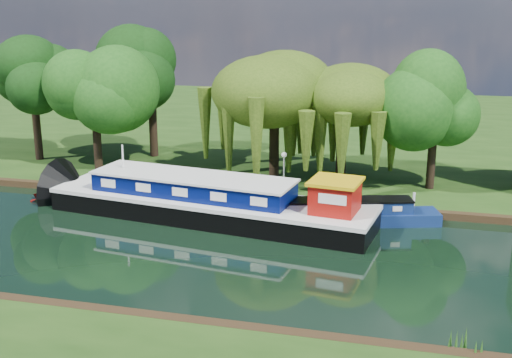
# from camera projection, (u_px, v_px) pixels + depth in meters

# --- Properties ---
(ground) EXTENTS (120.00, 120.00, 0.00)m
(ground) POSITION_uv_depth(u_px,v_px,m) (234.00, 252.00, 33.44)
(ground) COLOR black
(far_bank) EXTENTS (120.00, 52.00, 0.45)m
(far_bank) POSITION_uv_depth(u_px,v_px,m) (326.00, 127.00, 65.14)
(far_bank) COLOR #1A390F
(far_bank) RESTS_ON ground
(dutch_barge) EXTENTS (20.36, 7.19, 4.21)m
(dutch_barge) POSITION_uv_depth(u_px,v_px,m) (212.00, 202.00, 38.31)
(dutch_barge) COLOR black
(dutch_barge) RESTS_ON ground
(narrowboat) EXTENTS (11.13, 4.90, 1.61)m
(narrowboat) POSITION_uv_depth(u_px,v_px,m) (345.00, 214.00, 37.59)
(narrowboat) COLOR navy
(narrowboat) RESTS_ON ground
(red_dinghy) EXTENTS (3.48, 2.99, 0.61)m
(red_dinghy) POSITION_uv_depth(u_px,v_px,m) (53.00, 200.00, 42.09)
(red_dinghy) COLOR maroon
(red_dinghy) RESTS_ON ground
(willow_left) EXTENTS (6.99, 6.99, 8.38)m
(willow_left) POSITION_uv_depth(u_px,v_px,m) (275.00, 91.00, 44.74)
(willow_left) COLOR black
(willow_left) RESTS_ON far_bank
(willow_right) EXTENTS (5.97, 5.97, 7.27)m
(willow_right) POSITION_uv_depth(u_px,v_px,m) (343.00, 106.00, 43.38)
(willow_right) COLOR black
(willow_right) RESTS_ON far_bank
(tree_far_left) EXTENTS (5.47, 5.47, 8.81)m
(tree_far_left) POSITION_uv_depth(u_px,v_px,m) (94.00, 89.00, 46.31)
(tree_far_left) COLOR black
(tree_far_left) RESTS_ON far_bank
(tree_far_back) EXTENTS (5.19, 5.19, 8.72)m
(tree_far_back) POSITION_uv_depth(u_px,v_px,m) (33.00, 83.00, 49.56)
(tree_far_back) COLOR black
(tree_far_back) RESTS_ON far_bank
(tree_far_mid) EXTENTS (5.82, 5.82, 9.52)m
(tree_far_mid) POSITION_uv_depth(u_px,v_px,m) (151.00, 75.00, 50.54)
(tree_far_mid) COLOR black
(tree_far_mid) RESTS_ON far_bank
(tree_far_right) EXTENTS (4.84, 4.84, 7.92)m
(tree_far_right) POSITION_uv_depth(u_px,v_px,m) (435.00, 108.00, 41.85)
(tree_far_right) COLOR black
(tree_far_right) RESTS_ON far_bank
(lamppost) EXTENTS (0.36, 0.36, 2.56)m
(lamppost) POSITION_uv_depth(u_px,v_px,m) (284.00, 161.00, 42.48)
(lamppost) COLOR silver
(lamppost) RESTS_ON far_bank
(mooring_posts) EXTENTS (19.16, 0.16, 1.00)m
(mooring_posts) POSITION_uv_depth(u_px,v_px,m) (262.00, 190.00, 41.14)
(mooring_posts) COLOR silver
(mooring_posts) RESTS_ON far_bank
(reeds_near) EXTENTS (33.70, 1.50, 1.10)m
(reeds_near) POSITION_uv_depth(u_px,v_px,m) (351.00, 328.00, 24.60)
(reeds_near) COLOR #214E14
(reeds_near) RESTS_ON ground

